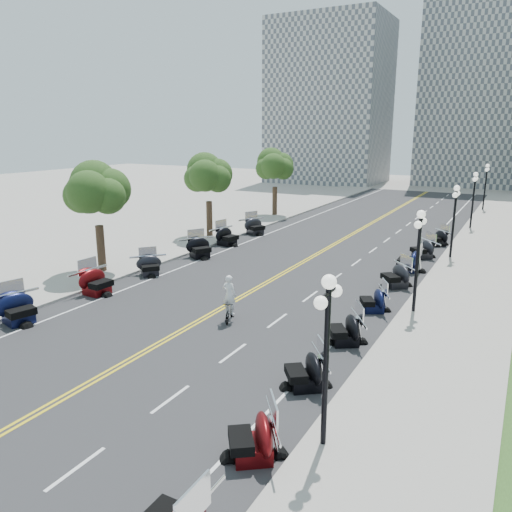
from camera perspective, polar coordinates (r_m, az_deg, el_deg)
The scene contains 51 objects.
ground at distance 25.10m, azimuth -4.15°, elevation -6.09°, with size 160.00×160.00×0.00m, color gray.
road at distance 33.53m, azimuth 5.14°, elevation -0.84°, with size 16.00×90.00×0.01m, color #333335.
centerline_yellow_a at distance 33.57m, azimuth 4.95°, elevation -0.80°, with size 0.12×90.00×0.00m, color yellow.
centerline_yellow_b at distance 33.48m, azimuth 5.33°, elevation -0.85°, with size 0.12×90.00×0.00m, color yellow.
edge_line_north at distance 31.63m, azimuth 15.82°, elevation -2.26°, with size 0.12×90.00×0.00m, color white.
edge_line_south at distance 36.46m, azimuth -4.10°, elevation 0.43°, with size 0.12×90.00×0.00m, color white.
lane_dash_3 at distance 15.13m, azimuth -19.86°, elevation -21.86°, with size 0.12×2.00×0.00m, color white.
lane_dash_4 at distance 17.50m, azimuth -9.73°, elevation -15.80°, with size 0.12×2.00×0.00m, color white.
lane_dash_5 at distance 20.40m, azimuth -2.64°, elevation -11.02°, with size 0.12×2.00×0.00m, color white.
lane_dash_6 at distance 23.62m, azimuth 2.45°, elevation -7.37°, with size 0.12×2.00×0.00m, color white.
lane_dash_7 at distance 27.04m, azimuth 6.23°, elevation -4.59°, with size 0.12×2.00×0.00m, color white.
lane_dash_8 at distance 30.61m, azimuth 9.12°, elevation -2.43°, with size 0.12×2.00×0.00m, color white.
lane_dash_9 at distance 34.27m, azimuth 11.39°, elevation -0.72°, with size 0.12×2.00×0.00m, color white.
lane_dash_10 at distance 38.00m, azimuth 13.22°, elevation 0.66°, with size 0.12×2.00×0.00m, color white.
lane_dash_11 at distance 41.78m, azimuth 14.72°, elevation 1.79°, with size 0.12×2.00×0.00m, color white.
lane_dash_12 at distance 45.60m, azimuth 15.98°, elevation 2.73°, with size 0.12×2.00×0.00m, color white.
lane_dash_13 at distance 49.45m, azimuth 17.04°, elevation 3.52°, with size 0.12×2.00×0.00m, color white.
lane_dash_14 at distance 53.32m, azimuth 17.95°, elevation 4.20°, with size 0.12×2.00×0.00m, color white.
lane_dash_15 at distance 57.21m, azimuth 18.73°, elevation 4.78°, with size 0.12×2.00×0.00m, color white.
lane_dash_16 at distance 61.11m, azimuth 19.42°, elevation 5.29°, with size 0.12×2.00×0.00m, color white.
lane_dash_17 at distance 65.02m, azimuth 20.02°, elevation 5.74°, with size 0.12×2.00×0.00m, color white.
lane_dash_18 at distance 68.94m, azimuth 20.56°, elevation 6.14°, with size 0.12×2.00×0.00m, color white.
lane_dash_19 at distance 72.88m, azimuth 21.04°, elevation 6.49°, with size 0.12×2.00×0.00m, color white.
sidewalk_north at distance 31.03m, azimuth 23.20°, elevation -3.09°, with size 5.00×90.00×0.15m, color #9E9991.
sidewalk_south at distance 38.77m, azimuth -9.21°, elevation 1.22°, with size 5.00×90.00×0.15m, color #9E9991.
distant_block_a at distance 87.44m, azimuth 8.40°, elevation 16.96°, with size 18.00×14.00×26.00m, color gray.
distant_block_b at distance 88.37m, azimuth 24.04°, elevation 17.20°, with size 16.00×12.00×30.00m, color gray.
street_lamp_1 at distance 13.88m, azimuth 8.00°, elevation -12.05°, with size 0.50×1.20×4.90m, color black, non-canonical shape.
street_lamp_2 at distance 24.85m, azimuth 17.95°, elevation -0.69°, with size 0.50×1.20×4.90m, color black, non-canonical shape.
street_lamp_3 at distance 36.48m, azimuth 21.64°, elevation 3.62°, with size 0.50×1.20×4.90m, color black, non-canonical shape.
street_lamp_4 at distance 48.29m, azimuth 23.55°, elevation 5.83°, with size 0.50×1.20×4.90m, color black, non-canonical shape.
street_lamp_5 at distance 60.17m, azimuth 24.72°, elevation 7.16°, with size 0.50×1.20×4.90m, color black, non-canonical shape.
tree_2 at distance 31.78m, azimuth -17.72°, elevation 6.44°, with size 4.80×4.80×9.20m, color #235619, non-canonical shape.
tree_3 at distance 40.92m, azimuth -5.45°, elevation 8.66°, with size 4.80×4.80×9.20m, color #235619, non-canonical shape.
tree_4 at distance 51.26m, azimuth 2.18°, elevation 9.84°, with size 4.80×4.80×9.20m, color #235619, non-canonical shape.
motorcycle_n_3 at distance 14.32m, azimuth -0.39°, elevation -19.78°, with size 2.01×2.01×1.41m, color #590A0C, non-canonical shape.
motorcycle_n_4 at distance 17.71m, azimuth 5.63°, elevation -12.75°, with size 1.99×1.99×1.39m, color black, non-canonical shape.
motorcycle_n_5 at distance 21.28m, azimuth 10.14°, elevation -8.08°, with size 2.02×2.02×1.41m, color black, non-canonical shape.
motorcycle_n_6 at distance 25.23m, azimuth 13.27°, elevation -4.80°, with size 1.83×1.83×1.28m, color black, non-canonical shape.
motorcycle_n_7 at distance 29.32m, azimuth 15.70°, elevation -2.06°, with size 2.12×2.12×1.48m, color black, non-canonical shape.
motorcycle_n_8 at distance 32.87m, azimuth 17.12°, elevation -0.36°, with size 2.19×2.19×1.53m, color black, non-canonical shape.
motorcycle_n_9 at distance 36.44m, azimuth 18.51°, elevation 0.87°, with size 2.08×2.08×1.45m, color black, non-canonical shape.
motorcycle_n_10 at distance 40.82m, azimuth 20.08°, elevation 2.04°, with size 1.91×1.91×1.34m, color black, non-canonical shape.
motorcycle_s_4 at distance 25.53m, azimuth -25.59°, elevation -5.30°, with size 2.24×2.24×1.57m, color black, non-canonical shape.
motorcycle_s_5 at distance 28.37m, azimuth -17.79°, elevation -2.67°, with size 2.23×2.23×1.56m, color #590A0C, non-canonical shape.
motorcycle_s_6 at distance 31.23m, azimuth -12.07°, elevation -0.97°, with size 1.93×1.93×1.35m, color black, non-canonical shape.
motorcycle_s_7 at distance 34.94m, azimuth -6.46°, elevation 1.06°, with size 2.23×2.23×1.56m, color black, non-canonical shape.
motorcycle_s_8 at distance 38.53m, azimuth -3.33°, elevation 2.37°, with size 2.23×2.23×1.56m, color black, non-canonical shape.
motorcycle_s_9 at distance 42.51m, azimuth -0.10°, elevation 3.51°, with size 2.20×2.20×1.54m, color black, non-canonical shape.
bicycle at distance 23.44m, azimuth -3.05°, elevation -6.27°, with size 0.47×1.68×1.01m, color #A51414.
cyclist_rider at distance 22.97m, azimuth -3.09°, elevation -2.89°, with size 0.69×0.45×1.89m, color silver.
Camera 1 is at (12.86, -19.71, 8.73)m, focal length 35.00 mm.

